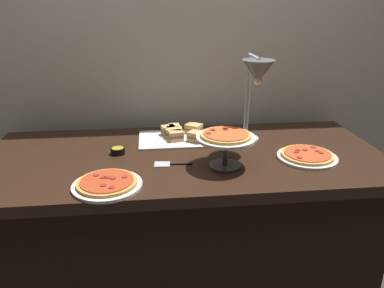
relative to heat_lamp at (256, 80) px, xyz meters
name	(u,v)px	position (x,y,z in m)	size (l,w,h in m)	color
ground_plane	(186,281)	(-0.33, -0.03, -1.10)	(8.00, 8.00, 0.00)	#38332D
back_wall	(176,47)	(-0.33, 0.47, 0.10)	(4.40, 0.04, 2.40)	beige
buffet_table	(186,221)	(-0.33, -0.03, -0.72)	(1.90, 0.84, 0.76)	black
heat_lamp	(256,80)	(0.00, 0.00, 0.00)	(0.15, 0.31, 0.45)	#B7BABF
pizza_plate_front	(307,156)	(0.22, -0.14, -0.33)	(0.28, 0.28, 0.03)	white
pizza_plate_center	(107,184)	(-0.67, -0.33, -0.33)	(0.28, 0.28, 0.03)	white
pizza_plate_raised_stand	(226,140)	(-0.17, -0.18, -0.22)	(0.26, 0.26, 0.16)	#595B60
sandwich_platter	(179,135)	(-0.34, 0.18, -0.32)	(0.39, 0.27, 0.06)	white
sauce_cup_near	(118,151)	(-0.65, 0.01, -0.33)	(0.07, 0.07, 0.03)	black
serving_spatula	(171,164)	(-0.41, -0.14, -0.34)	(0.17, 0.06, 0.01)	#B7BABF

